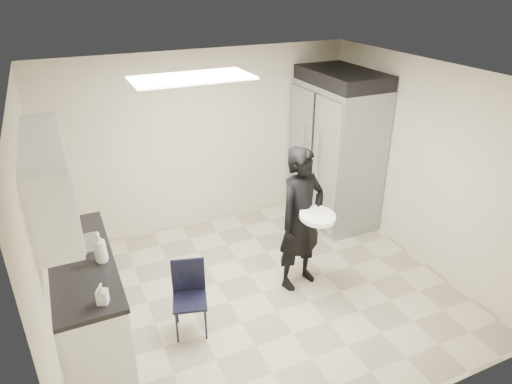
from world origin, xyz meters
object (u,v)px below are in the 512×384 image
folding_chair (190,301)px  man_tuxedo (301,219)px  commercial_fridge (336,155)px  lower_counter (87,297)px

folding_chair → man_tuxedo: 1.59m
folding_chair → commercial_fridge: bearing=44.6°
lower_counter → commercial_fridge: 3.98m
lower_counter → man_tuxedo: bearing=-4.6°
commercial_fridge → man_tuxedo: commercial_fridge is taller
lower_counter → folding_chair: bearing=-26.1°
folding_chair → lower_counter: bearing=169.6°
commercial_fridge → lower_counter: bearing=-164.1°
lower_counter → man_tuxedo: 2.51m
lower_counter → folding_chair: size_ratio=2.39×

